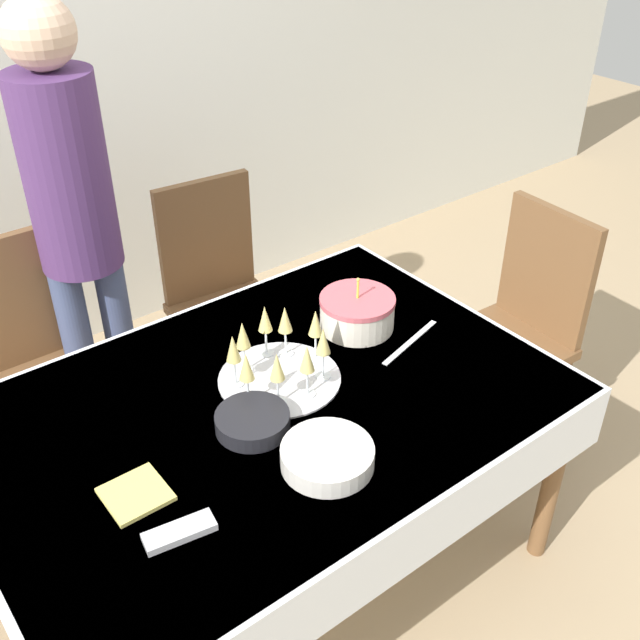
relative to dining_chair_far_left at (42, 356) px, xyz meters
The scene contains 14 objects.
ground_plane 1.11m from the dining_chair_far_left, 67.58° to the right, with size 12.00×12.00×0.00m, color tan.
wall_back 1.21m from the dining_chair_far_left, 65.94° to the left, with size 8.00×0.05×2.70m.
dining_table 0.97m from the dining_chair_far_left, 67.58° to the right, with size 1.67×1.15×0.73m.
dining_chair_far_left is the anchor object (origin of this frame).
dining_chair_far_right 0.75m from the dining_chair_far_left, ahead, with size 0.46×0.46×0.98m.
dining_chair_right_end 1.77m from the dining_chair_far_left, 30.56° to the right, with size 0.44×0.44×0.98m.
birthday_cake 1.15m from the dining_chair_far_left, 42.83° to the right, with size 0.25×0.25×0.19m.
champagne_tray 0.99m from the dining_chair_far_left, 61.15° to the right, with size 0.37×0.37×0.18m.
plate_stack_main 1.27m from the dining_chair_far_left, 73.83° to the right, with size 0.24×0.24×0.06m.
plate_stack_dessert 1.03m from the dining_chair_far_left, 74.21° to the right, with size 0.21×0.21×0.05m.
cake_knife 1.31m from the dining_chair_far_left, 46.19° to the right, with size 0.29×0.09×0.00m.
fork_pile 1.19m from the dining_chair_far_left, 93.31° to the right, with size 0.18×0.09×0.02m.
napkin_pile 1.02m from the dining_chair_far_left, 95.41° to the right, with size 0.15×0.15×0.01m.
person_standing 0.55m from the dining_chair_far_left, ahead, with size 0.28×0.28×1.72m.
Camera 1 is at (-0.90, -1.41, 2.12)m, focal length 42.00 mm.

